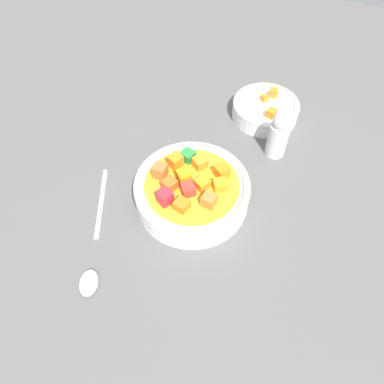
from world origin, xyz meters
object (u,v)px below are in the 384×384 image
soup_bowl_main (192,191)px  side_bowl_small (265,109)px  spoon (94,247)px  pepper_shaker (279,135)px

soup_bowl_main → side_bowl_small: (-6.06, -21.52, -0.77)cm
soup_bowl_main → spoon: 15.27cm
side_bowl_small → soup_bowl_main: bearing=74.3°
soup_bowl_main → side_bowl_small: soup_bowl_main is taller
spoon → side_bowl_small: 36.74cm
side_bowl_small → spoon: bearing=64.7°
soup_bowl_main → pepper_shaker: 16.54cm
spoon → pepper_shaker: 31.77cm
pepper_shaker → side_bowl_small: bearing=-67.1°
spoon → pepper_shaker: size_ratio=2.46×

